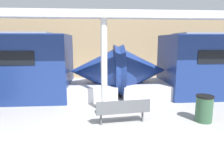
# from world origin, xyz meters

# --- Properties ---
(ground_plane) EXTENTS (60.00, 60.00, 0.00)m
(ground_plane) POSITION_xyz_m (0.00, 0.00, 0.00)
(ground_plane) COLOR #9E9B96
(station_wall) EXTENTS (56.00, 0.20, 5.00)m
(station_wall) POSITION_xyz_m (0.00, 10.57, 2.50)
(station_wall) COLOR #9E8460
(station_wall) RESTS_ON ground_plane
(bench_near) EXTENTS (1.87, 0.66, 0.86)m
(bench_near) POSITION_xyz_m (0.60, 1.50, 0.52)
(bench_near) COLOR #4C4F54
(bench_near) RESTS_ON ground_plane
(trash_bin) EXTENTS (0.59, 0.59, 0.94)m
(trash_bin) POSITION_xyz_m (3.45, 1.52, 0.47)
(trash_bin) COLOR #2D5138
(trash_bin) RESTS_ON ground_plane
(support_column_near) EXTENTS (0.25, 0.25, 3.61)m
(support_column_near) POSITION_xyz_m (0.02, 2.73, 1.81)
(support_column_near) COLOR silver
(support_column_near) RESTS_ON ground_plane
(canopy_beam) EXTENTS (28.00, 0.60, 0.28)m
(canopy_beam) POSITION_xyz_m (0.02, 2.73, 3.75)
(canopy_beam) COLOR #B7B7BC
(canopy_beam) RESTS_ON support_column_near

